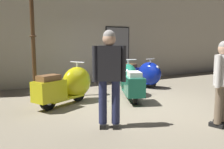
{
  "coord_description": "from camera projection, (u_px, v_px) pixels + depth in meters",
  "views": [
    {
      "loc": [
        -3.38,
        -4.64,
        1.53
      ],
      "look_at": [
        -0.01,
        1.27,
        0.6
      ],
      "focal_mm": 37.16,
      "sensor_mm": 36.0,
      "label": 1
    }
  ],
  "objects": [
    {
      "name": "showroom_back_wall",
      "position": [
        77.0,
        31.0,
        8.64
      ],
      "size": [
        18.0,
        0.63,
        3.98
      ],
      "color": "#BCB29E",
      "rests_on": "ground"
    },
    {
      "name": "visitor_1",
      "position": [
        222.0,
        78.0,
        4.18
      ],
      "size": [
        0.51,
        0.32,
        1.57
      ],
      "rotation": [
        0.0,
        0.0,
        1.85
      ],
      "color": "black",
      "rests_on": "ground"
    },
    {
      "name": "scooter_0",
      "position": [
        69.0,
        85.0,
        5.82
      ],
      "size": [
        1.76,
        1.18,
        1.05
      ],
      "rotation": [
        0.0,
        0.0,
        0.44
      ],
      "color": "black",
      "rests_on": "ground"
    },
    {
      "name": "visitor_0",
      "position": [
        109.0,
        72.0,
        4.08
      ],
      "size": [
        0.53,
        0.41,
        1.75
      ],
      "rotation": [
        0.0,
        0.0,
        1.05
      ],
      "color": "black",
      "rests_on": "ground"
    },
    {
      "name": "scooter_1",
      "position": [
        130.0,
        81.0,
        6.47
      ],
      "size": [
        1.17,
        1.79,
        1.06
      ],
      "rotation": [
        0.0,
        0.0,
        1.15
      ],
      "color": "black",
      "rests_on": "ground"
    },
    {
      "name": "lamppost",
      "position": [
        33.0,
        28.0,
        6.32
      ],
      "size": [
        0.32,
        0.32,
        3.28
      ],
      "color": "#472D19",
      "rests_on": "ground"
    },
    {
      "name": "scooter_2",
      "position": [
        143.0,
        74.0,
        8.05
      ],
      "size": [
        0.93,
        1.73,
        1.02
      ],
      "rotation": [
        0.0,
        0.0,
        -1.28
      ],
      "color": "black",
      "rests_on": "ground"
    },
    {
      "name": "ground_plane",
      "position": [
        137.0,
        104.0,
        5.86
      ],
      "size": [
        60.0,
        60.0,
        0.0
      ],
      "primitive_type": "plane",
      "color": "gray"
    }
  ]
}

